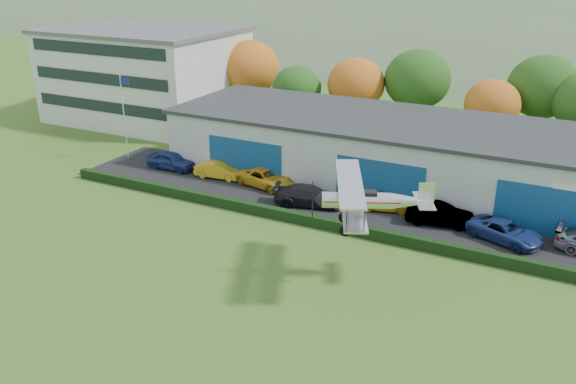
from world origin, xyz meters
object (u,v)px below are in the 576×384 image
at_px(car_2, 265,178).
at_px(biplane, 367,199).
at_px(car_6, 505,231).
at_px(flagpole, 124,109).
at_px(car_0, 171,160).
at_px(car_4, 384,201).
at_px(car_5, 440,214).
at_px(hangar, 403,151).
at_px(car_1, 219,170).
at_px(office_block, 146,74).
at_px(car_3, 309,196).

relative_size(car_2, biplane, 0.67).
xyz_separation_m(car_2, car_6, (19.36, -1.58, -0.02)).
bearing_deg(flagpole, car_0, -6.13).
distance_m(flagpole, car_4, 25.91).
bearing_deg(car_5, car_2, 77.09).
xyz_separation_m(hangar, car_6, (9.65, -8.10, -1.91)).
relative_size(car_1, biplane, 0.55).
height_order(flagpole, car_1, flagpole).
bearing_deg(office_block, car_5, -20.85).
distance_m(car_2, biplane, 17.00).
xyz_separation_m(flagpole, car_3, (20.14, -2.54, -3.96)).
height_order(flagpole, biplane, flagpole).
distance_m(car_0, car_6, 29.10).
distance_m(flagpole, car_0, 6.77).
bearing_deg(office_block, hangar, -12.01).
height_order(car_0, car_2, car_0).
bearing_deg(car_4, car_3, 92.86).
height_order(flagpole, car_2, flagpole).
height_order(car_4, car_5, car_5).
bearing_deg(car_5, car_0, 78.69).
distance_m(office_block, car_2, 27.30).
bearing_deg(flagpole, car_4, -1.73).
height_order(car_1, car_6, car_1).
bearing_deg(office_block, car_1, -36.01).
bearing_deg(car_6, car_4, 102.24).
relative_size(car_0, car_1, 1.08).
distance_m(office_block, car_5, 41.02).
height_order(flagpole, car_5, flagpole).
bearing_deg(car_0, flagpole, 83.28).
distance_m(car_1, car_4, 14.96).
bearing_deg(hangar, car_1, -155.16).
bearing_deg(car_6, car_2, 106.13).
bearing_deg(hangar, flagpole, -166.49).
distance_m(office_block, flagpole, 15.33).
relative_size(office_block, biplane, 2.67).
relative_size(car_0, biplane, 0.60).
height_order(car_2, car_5, car_5).
bearing_deg(hangar, car_5, -55.69).
relative_size(flagpole, car_3, 1.49).
distance_m(flagpole, car_5, 30.30).
relative_size(hangar, car_6, 8.07).
bearing_deg(car_5, flagpole, 77.97).
xyz_separation_m(office_block, flagpole, (8.12, -13.00, -0.43)).
relative_size(car_0, car_4, 1.13).
relative_size(car_0, car_5, 0.97).
bearing_deg(car_4, car_1, 74.29).
distance_m(car_1, car_2, 4.54).
relative_size(office_block, car_6, 4.09).
xyz_separation_m(hangar, office_block, (-33.00, 7.02, 2.56)).
height_order(car_4, car_6, car_6).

